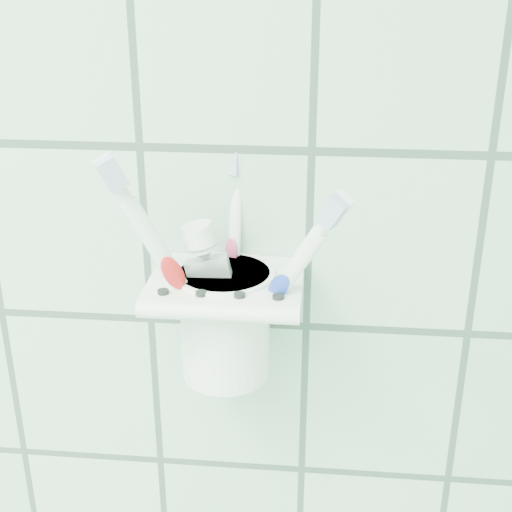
{
  "coord_description": "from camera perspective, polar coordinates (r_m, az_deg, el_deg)",
  "views": [
    {
      "loc": [
        0.75,
        0.62,
        1.57
      ],
      "look_at": [
        0.7,
        1.1,
        1.36
      ],
      "focal_mm": 50.0,
      "sensor_mm": 36.0,
      "label": 1
    }
  ],
  "objects": [
    {
      "name": "cup",
      "position": [
        0.62,
        -2.49,
        -5.09
      ],
      "size": [
        0.09,
        0.09,
        0.1
      ],
      "color": "white",
      "rests_on": "holder_bracket"
    },
    {
      "name": "toothpaste_tube",
      "position": [
        0.6,
        -1.75,
        -2.49
      ],
      "size": [
        0.06,
        0.03,
        0.14
      ],
      "rotation": [
        -0.0,
        -0.22,
        0.06
      ],
      "color": "silver",
      "rests_on": "cup"
    },
    {
      "name": "toothbrush_pink",
      "position": [
        0.58,
        -2.17,
        0.2
      ],
      "size": [
        0.09,
        0.05,
        0.22
      ],
      "rotation": [
        -0.07,
        -0.44,
        0.56
      ],
      "color": "white",
      "rests_on": "cup"
    },
    {
      "name": "toothbrush_orange",
      "position": [
        0.6,
        -2.09,
        0.83
      ],
      "size": [
        0.09,
        0.08,
        0.21
      ],
      "rotation": [
        0.09,
        0.58,
        -0.51
      ],
      "color": "white",
      "rests_on": "cup"
    },
    {
      "name": "holder_bracket",
      "position": [
        0.6,
        -2.38,
        -2.46
      ],
      "size": [
        0.13,
        0.1,
        0.04
      ],
      "color": "white",
      "rests_on": "wall_back"
    },
    {
      "name": "toothbrush_blue",
      "position": [
        0.62,
        -2.15,
        -0.32
      ],
      "size": [
        0.02,
        0.04,
        0.18
      ],
      "rotation": [
        -0.18,
        -0.07,
        -0.48
      ],
      "color": "white",
      "rests_on": "cup"
    }
  ]
}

